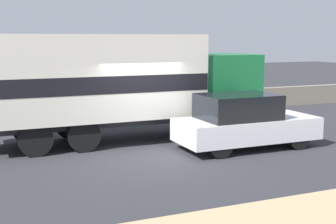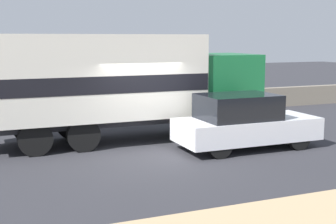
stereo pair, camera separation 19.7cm
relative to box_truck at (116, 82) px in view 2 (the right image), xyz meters
The scene contains 5 objects.
ground_plane 2.85m from the box_truck, 78.56° to the right, with size 80.00×80.00×0.00m, color #2D2D33.
stone_wall_backdrop 4.59m from the box_truck, 84.40° to the left, with size 60.00×0.35×0.90m.
box_truck is the anchor object (origin of this frame).
car_hatchback 4.10m from the box_truck, 37.48° to the right, with size 4.18×1.71×1.61m.
pedestrian 6.65m from the box_truck, 32.98° to the left, with size 0.34×0.34×1.58m.
Camera 2 is at (-4.43, -11.82, 3.21)m, focal length 50.00 mm.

